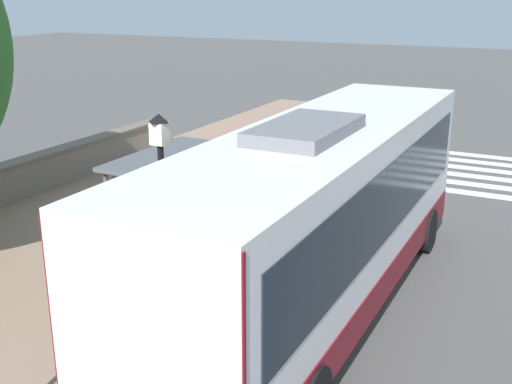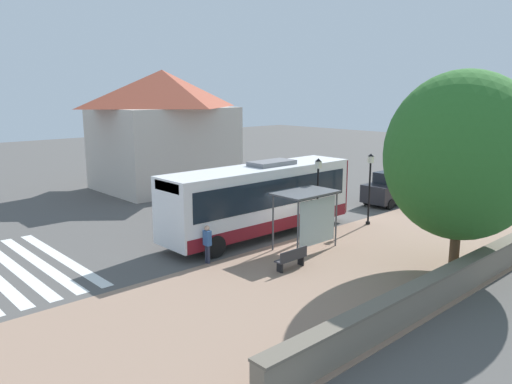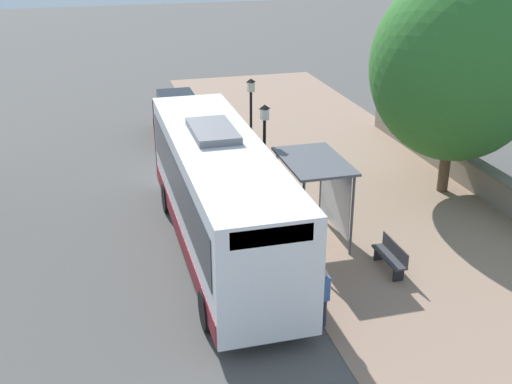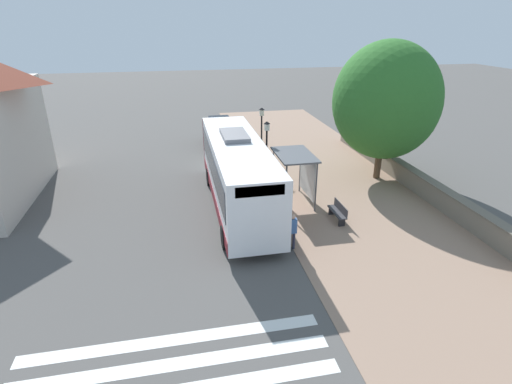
{
  "view_description": "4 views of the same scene",
  "coord_description": "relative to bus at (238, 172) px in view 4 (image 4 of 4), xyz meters",
  "views": [
    {
      "loc": [
        5.43,
        -9.81,
        5.77
      ],
      "look_at": [
        -0.76,
        2.57,
        1.38
      ],
      "focal_mm": 45.0,
      "sensor_mm": 36.0,
      "label": 1
    },
    {
      "loc": [
        -16.11,
        16.96,
        7.15
      ],
      "look_at": [
        0.75,
        1.49,
        2.51
      ],
      "focal_mm": 35.0,
      "sensor_mm": 36.0,
      "label": 2
    },
    {
      "loc": [
        5.11,
        17.38,
        9.44
      ],
      "look_at": [
        0.9,
        1.82,
        2.48
      ],
      "focal_mm": 45.0,
      "sensor_mm": 36.0,
      "label": 3
    },
    {
      "loc": [
        4.42,
        18.81,
        8.96
      ],
      "look_at": [
        1.2,
        2.97,
        1.91
      ],
      "focal_mm": 28.0,
      "sensor_mm": 36.0,
      "label": 4
    }
  ],
  "objects": [
    {
      "name": "ground_plane",
      "position": [
        -1.62,
        -0.4,
        -1.92
      ],
      "size": [
        120.0,
        120.0,
        0.0
      ],
      "primitive_type": "plane",
      "color": "#514F4C",
      "rests_on": "ground"
    },
    {
      "name": "sidewalk_plaza",
      "position": [
        -6.12,
        -0.4,
        -1.91
      ],
      "size": [
        9.0,
        44.0,
        0.02
      ],
      "color": "#937560",
      "rests_on": "ground"
    },
    {
      "name": "stone_wall",
      "position": [
        -10.17,
        -0.4,
        -1.36
      ],
      "size": [
        0.6,
        20.0,
        1.11
      ],
      "color": "slate",
      "rests_on": "ground"
    },
    {
      "name": "bus",
      "position": [
        0.0,
        0.0,
        0.0
      ],
      "size": [
        2.62,
        10.79,
        3.72
      ],
      "color": "white",
      "rests_on": "ground"
    },
    {
      "name": "bus_shelter",
      "position": [
        -3.11,
        -0.06,
        0.3
      ],
      "size": [
        1.83,
        2.91,
        2.67
      ],
      "color": "#515459",
      "rests_on": "ground"
    },
    {
      "name": "pedestrian",
      "position": [
        -1.56,
        4.5,
        -0.95
      ],
      "size": [
        0.34,
        0.22,
        1.66
      ],
      "color": "#2D3347",
      "rests_on": "ground"
    },
    {
      "name": "bench",
      "position": [
        -4.46,
        2.42,
        -1.45
      ],
      "size": [
        0.4,
        1.55,
        0.88
      ],
      "color": "#333338",
      "rests_on": "ground"
    },
    {
      "name": "street_lamp_near",
      "position": [
        -2.47,
        -5.74,
        0.4
      ],
      "size": [
        0.28,
        0.28,
        3.89
      ],
      "color": "black",
      "rests_on": "ground"
    },
    {
      "name": "street_lamp_far",
      "position": [
        -1.95,
        -2.07,
        0.42
      ],
      "size": [
        0.28,
        0.28,
        3.92
      ],
      "color": "black",
      "rests_on": "ground"
    },
    {
      "name": "shade_tree",
      "position": [
        -8.95,
        -2.41,
        2.75
      ],
      "size": [
        6.03,
        6.03,
        7.99
      ],
      "color": "brown",
      "rests_on": "ground"
    },
    {
      "name": "parked_car_behind_bus",
      "position": [
        -0.43,
        -11.12,
        -0.92
      ],
      "size": [
        1.95,
        4.13,
        2.08
      ],
      "color": "black",
      "rests_on": "ground"
    }
  ]
}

